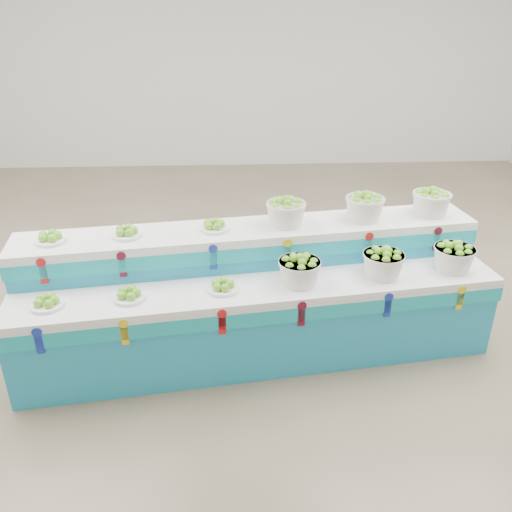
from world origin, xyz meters
name	(u,v)px	position (x,y,z in m)	size (l,w,h in m)	color
ground	(248,311)	(0.00, 0.00, 0.00)	(10.00, 10.00, 0.00)	brown
back_wall	(236,46)	(0.00, 5.00, 2.00)	(10.00, 10.00, 0.00)	silver
display_stand	(256,295)	(0.05, -0.56, 0.51)	(3.86, 0.99, 1.02)	#2196C0
plate_lower_left	(46,301)	(-1.49, -1.01, 0.77)	(0.24, 0.24, 0.09)	white
plate_lower_mid	(129,294)	(-0.92, -0.94, 0.77)	(0.24, 0.24, 0.09)	white
plate_lower_right	(223,285)	(-0.22, -0.84, 0.77)	(0.24, 0.24, 0.09)	white
basket_lower_left	(299,270)	(0.37, -0.76, 0.84)	(0.33, 0.33, 0.24)	silver
basket_lower_mid	(383,263)	(1.05, -0.67, 0.84)	(0.33, 0.33, 0.24)	silver
basket_lower_right	(454,256)	(1.66, -0.59, 0.84)	(0.33, 0.33, 0.24)	silver
plate_upper_left	(50,237)	(-1.55, -0.54, 1.07)	(0.24, 0.24, 0.09)	white
plate_upper_mid	(126,231)	(-0.98, -0.46, 1.07)	(0.24, 0.24, 0.09)	white
plate_upper_right	(214,225)	(-0.29, -0.37, 1.07)	(0.24, 0.24, 0.09)	white
basket_upper_left	(286,212)	(0.31, -0.29, 1.14)	(0.33, 0.33, 0.24)	silver
basket_upper_mid	(365,206)	(0.99, -0.20, 1.14)	(0.33, 0.33, 0.24)	silver
basket_upper_right	(431,202)	(1.59, -0.11, 1.14)	(0.33, 0.33, 0.24)	silver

